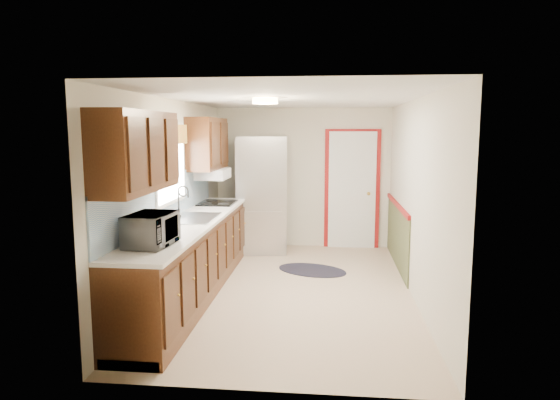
# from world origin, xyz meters

# --- Properties ---
(room_shell) EXTENTS (3.20, 5.20, 2.52)m
(room_shell) POSITION_xyz_m (0.00, 0.00, 1.20)
(room_shell) COLOR tan
(room_shell) RESTS_ON ground
(kitchen_run) EXTENTS (0.63, 4.00, 2.20)m
(kitchen_run) POSITION_xyz_m (-1.24, -0.29, 0.81)
(kitchen_run) COLOR #3A1D0D
(kitchen_run) RESTS_ON ground
(back_wall_trim) EXTENTS (1.12, 2.30, 2.08)m
(back_wall_trim) POSITION_xyz_m (0.99, 2.21, 0.89)
(back_wall_trim) COLOR maroon
(back_wall_trim) RESTS_ON ground
(ceiling_fixture) EXTENTS (0.30, 0.30, 0.06)m
(ceiling_fixture) POSITION_xyz_m (-0.30, -0.20, 2.36)
(ceiling_fixture) COLOR #FFD88C
(ceiling_fixture) RESTS_ON room_shell
(microwave) EXTENTS (0.34, 0.57, 0.37)m
(microwave) POSITION_xyz_m (-1.20, -1.65, 1.13)
(microwave) COLOR white
(microwave) RESTS_ON kitchen_run
(refrigerator) EXTENTS (0.88, 0.84, 1.92)m
(refrigerator) POSITION_xyz_m (-0.65, 2.05, 0.96)
(refrigerator) COLOR #B7B7BC
(refrigerator) RESTS_ON ground
(rug) EXTENTS (1.21, 1.01, 0.01)m
(rug) POSITION_xyz_m (0.23, 0.92, 0.01)
(rug) COLOR black
(rug) RESTS_ON ground
(cooktop) EXTENTS (0.51, 0.62, 0.02)m
(cooktop) POSITION_xyz_m (-1.19, 1.08, 0.95)
(cooktop) COLOR black
(cooktop) RESTS_ON kitchen_run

